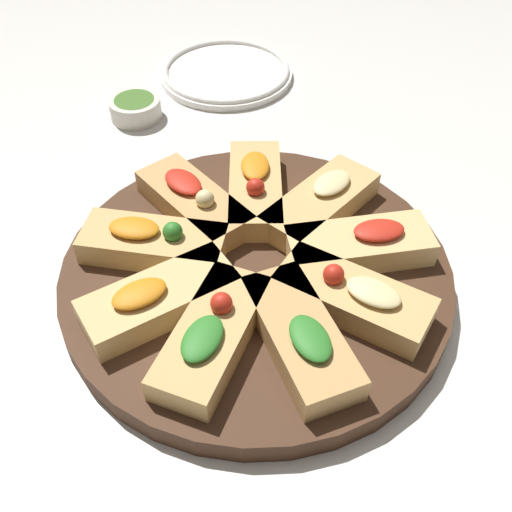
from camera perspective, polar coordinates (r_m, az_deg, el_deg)
name	(u,v)px	position (r m, az deg, el deg)	size (l,w,h in m)	color
ground_plane	(256,282)	(0.62, 0.00, -2.50)	(3.00, 3.00, 0.00)	silver
serving_board	(256,274)	(0.61, 0.00, -1.72)	(0.39, 0.39, 0.02)	#422819
focaccia_slice_0	(353,297)	(0.56, 9.26, -3.86)	(0.14, 0.15, 0.04)	tan
focaccia_slice_1	(359,242)	(0.61, 9.82, 1.28)	(0.06, 0.15, 0.04)	#DBB775
focaccia_slice_2	(321,203)	(0.65, 6.20, 5.05)	(0.14, 0.15, 0.04)	tan
focaccia_slice_3	(255,187)	(0.67, -0.07, 6.55)	(0.15, 0.08, 0.04)	tan
focaccia_slice_4	(194,202)	(0.65, -5.95, 5.17)	(0.15, 0.12, 0.04)	tan
focaccia_slice_5	(153,242)	(0.61, -9.77, 1.31)	(0.10, 0.15, 0.04)	tan
focaccia_slice_6	(159,299)	(0.56, -9.25, -4.03)	(0.11, 0.15, 0.04)	#DBB775
focaccia_slice_7	(212,335)	(0.53, -4.21, -7.48)	(0.15, 0.12, 0.04)	tan
focaccia_slice_8	(301,336)	(0.53, 4.28, -7.56)	(0.15, 0.09, 0.04)	tan
plate_right	(226,72)	(0.95, -2.84, 17.07)	(0.20, 0.20, 0.02)	white
dipping_bowl	(135,108)	(0.86, -11.43, 13.68)	(0.07, 0.07, 0.03)	silver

